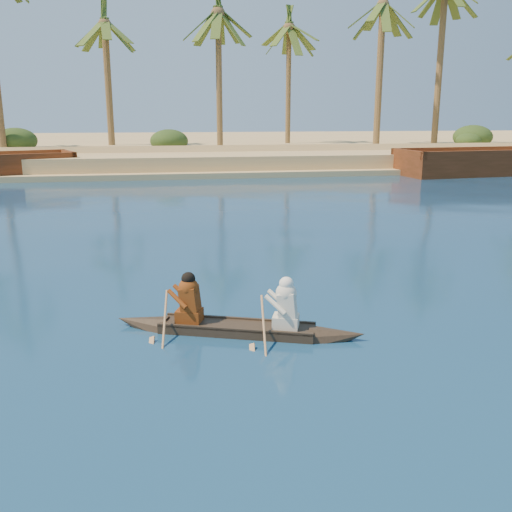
{
  "coord_description": "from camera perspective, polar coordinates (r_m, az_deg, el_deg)",
  "views": [
    {
      "loc": [
        -1.0,
        -14.05,
        4.05
      ],
      "look_at": [
        1.04,
        -2.39,
        1.08
      ],
      "focal_mm": 40.0,
      "sensor_mm": 36.0,
      "label": 1
    }
  ],
  "objects": [
    {
      "name": "sandy_embankment",
      "position": [
        61.04,
        -9.09,
        10.61
      ],
      "size": [
        150.0,
        51.0,
        1.5
      ],
      "color": "tan",
      "rests_on": "ground"
    },
    {
      "name": "ground",
      "position": [
        14.65,
        -5.61,
        -2.03
      ],
      "size": [
        160.0,
        160.0,
        0.0
      ],
      "primitive_type": "plane",
      "color": "navy",
      "rests_on": "ground"
    },
    {
      "name": "shrub_cluster",
      "position": [
        45.65,
        -8.76,
        10.35
      ],
      "size": [
        100.0,
        6.0,
        2.4
      ],
      "primitive_type": null,
      "color": "#273D16",
      "rests_on": "ground"
    },
    {
      "name": "barge_right",
      "position": [
        42.47,
        21.93,
        8.58
      ],
      "size": [
        12.52,
        5.25,
        2.03
      ],
      "rotation": [
        0.0,
        0.0,
        0.1
      ],
      "color": "maroon",
      "rests_on": "ground"
    },
    {
      "name": "palm_grove",
      "position": [
        49.22,
        -9.17,
        18.53
      ],
      "size": [
        110.0,
        14.0,
        16.0
      ],
      "primitive_type": null,
      "color": "#476122",
      "rests_on": "ground"
    },
    {
      "name": "canoe",
      "position": [
        10.83,
        -1.92,
        -6.44
      ],
      "size": [
        4.73,
        2.23,
        1.32
      ],
      "rotation": [
        0.0,
        0.0,
        -0.35
      ],
      "color": "#34281C",
      "rests_on": "ground"
    }
  ]
}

